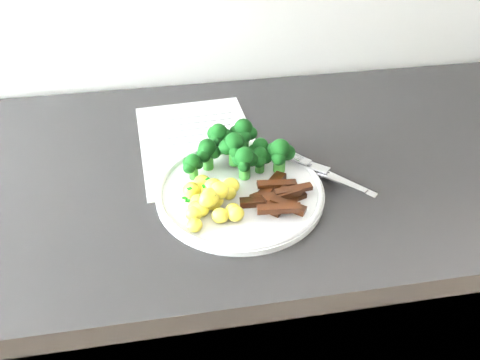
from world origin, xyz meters
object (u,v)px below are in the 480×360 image
(fork, at_px, (326,173))
(knife, at_px, (334,178))
(recipe_paper, at_px, (198,142))
(broccoli, at_px, (240,147))
(potatoes, at_px, (210,198))
(beef_strips, at_px, (278,197))
(counter, at_px, (275,317))
(plate, at_px, (240,191))

(fork, height_order, knife, fork)
(recipe_paper, xyz_separation_m, broccoli, (0.06, -0.09, 0.05))
(fork, bearing_deg, potatoes, -168.12)
(knife, bearing_deg, beef_strips, -157.83)
(recipe_paper, xyz_separation_m, knife, (0.21, -0.15, 0.01))
(counter, relative_size, beef_strips, 20.87)
(plate, distance_m, potatoes, 0.06)
(plate, height_order, knife, knife)
(broccoli, distance_m, knife, 0.17)
(counter, relative_size, recipe_paper, 7.84)
(plate, relative_size, fork, 1.98)
(counter, height_order, broccoli, broccoli)
(broccoli, distance_m, fork, 0.15)
(recipe_paper, xyz_separation_m, plate, (0.05, -0.16, 0.01))
(broccoli, bearing_deg, beef_strips, -66.48)
(broccoli, height_order, potatoes, broccoli)
(recipe_paper, height_order, potatoes, potatoes)
(plate, xyz_separation_m, knife, (0.16, 0.01, 0.00))
(knife, bearing_deg, fork, 164.14)
(beef_strips, xyz_separation_m, fork, (0.09, 0.05, -0.00))
(knife, bearing_deg, recipe_paper, 144.28)
(beef_strips, bearing_deg, knife, 22.17)
(fork, bearing_deg, plate, -176.24)
(plate, distance_m, fork, 0.15)
(plate, xyz_separation_m, beef_strips, (0.05, -0.04, 0.01))
(counter, relative_size, potatoes, 20.71)
(broccoli, bearing_deg, potatoes, -122.68)
(broccoli, xyz_separation_m, knife, (0.15, -0.06, -0.04))
(plate, height_order, broccoli, broccoli)
(recipe_paper, height_order, knife, knife)
(counter, distance_m, knife, 0.48)
(potatoes, bearing_deg, beef_strips, -3.06)
(beef_strips, bearing_deg, recipe_paper, 118.69)
(knife, bearing_deg, counter, 130.58)
(counter, xyz_separation_m, fork, (0.05, -0.07, 0.48))
(recipe_paper, xyz_separation_m, beef_strips, (0.11, -0.20, 0.02))
(beef_strips, xyz_separation_m, knife, (0.11, 0.04, -0.01))
(recipe_paper, relative_size, plate, 1.15)
(potatoes, xyz_separation_m, beef_strips, (0.11, -0.01, -0.01))
(potatoes, distance_m, knife, 0.21)
(counter, height_order, beef_strips, beef_strips)
(plate, relative_size, beef_strips, 2.32)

